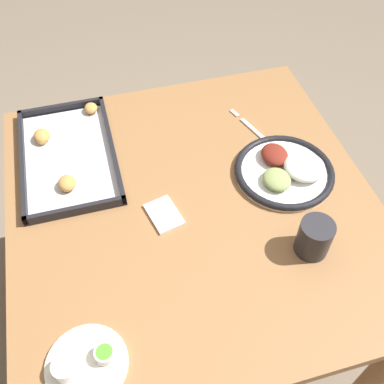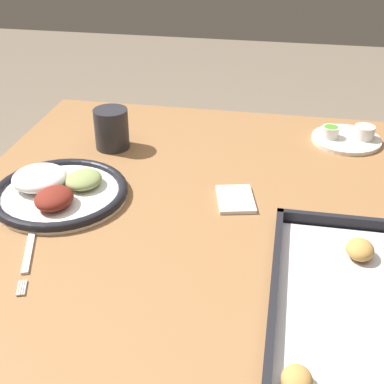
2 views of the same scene
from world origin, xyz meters
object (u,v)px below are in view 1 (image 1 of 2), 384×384
object	(u,v)px
saucer_plate	(85,364)
napkin	(164,214)
drinking_cup	(314,238)
dinner_plate	(286,170)
fork	(254,130)
baking_tray	(67,154)

from	to	relation	value
saucer_plate	napkin	xyz separation A→B (m)	(0.33, -0.24, -0.01)
saucer_plate	drinking_cup	bearing A→B (deg)	-76.28
dinner_plate	napkin	world-z (taller)	dinner_plate
napkin	fork	bearing A→B (deg)	-54.78
dinner_plate	saucer_plate	bearing A→B (deg)	122.45
baking_tray	drinking_cup	bearing A→B (deg)	-131.15
fork	saucer_plate	xyz separation A→B (m)	(-0.56, 0.57, 0.01)
saucer_plate	baking_tray	bearing A→B (deg)	-1.99
fork	baking_tray	size ratio (longest dim) A/B	0.47
baking_tray	dinner_plate	bearing A→B (deg)	-111.56
fork	baking_tray	distance (m)	0.55
saucer_plate	drinking_cup	size ratio (longest dim) A/B	1.75
fork	saucer_plate	world-z (taller)	saucer_plate
baking_tray	drinking_cup	distance (m)	0.71
drinking_cup	baking_tray	bearing A→B (deg)	48.85
baking_tray	napkin	world-z (taller)	baking_tray
dinner_plate	baking_tray	xyz separation A→B (m)	(0.22, 0.57, -0.00)
dinner_plate	drinking_cup	size ratio (longest dim) A/B	2.86
dinner_plate	baking_tray	world-z (taller)	dinner_plate
baking_tray	drinking_cup	xyz separation A→B (m)	(-0.47, -0.53, 0.04)
dinner_plate	fork	bearing A→B (deg)	6.72
saucer_plate	napkin	distance (m)	0.40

